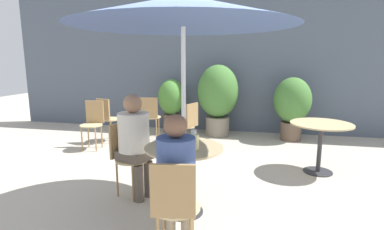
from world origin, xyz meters
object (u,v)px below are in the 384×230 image
(cafe_table_far, at_px, (321,133))
(bistro_chair_0, at_px, (126,152))
(bistro_chair_2, at_px, (150,114))
(cafe_table_near, at_px, (184,161))
(bistro_chair_4, at_px, (93,120))
(bistro_chair_1, at_px, (174,203))
(potted_plant_2, at_px, (292,104))
(potted_plant_1, at_px, (218,95))
(bistro_chair_5, at_px, (107,116))
(beer_glass_0, at_px, (194,137))
(seated_person_1, at_px, (176,173))
(potted_plant_0, at_px, (172,101))
(beer_glass_3, at_px, (196,142))
(umbrella, at_px, (183,11))
(bistro_chair_3, at_px, (188,122))
(seated_person_0, at_px, (135,137))
(beer_glass_2, at_px, (172,140))
(beer_glass_1, at_px, (175,135))

(cafe_table_far, height_order, bistro_chair_0, bistro_chair_0)
(bistro_chair_2, bearing_deg, cafe_table_near, 109.16)
(bistro_chair_4, bearing_deg, cafe_table_far, -12.09)
(cafe_table_far, xyz_separation_m, bistro_chair_1, (-1.47, -2.29, -0.05))
(bistro_chair_1, height_order, potted_plant_2, potted_plant_2)
(bistro_chair_2, xyz_separation_m, potted_plant_1, (1.26, 0.60, 0.33))
(bistro_chair_5, bearing_deg, bistro_chair_4, 103.18)
(beer_glass_0, bearing_deg, seated_person_1, -88.19)
(potted_plant_0, height_order, potted_plant_2, potted_plant_2)
(beer_glass_3, height_order, umbrella, umbrella)
(cafe_table_far, bearing_deg, bistro_chair_4, 173.22)
(cafe_table_far, height_order, bistro_chair_1, bistro_chair_1)
(bistro_chair_3, bearing_deg, potted_plant_0, -131.92)
(bistro_chair_1, bearing_deg, potted_plant_1, -95.88)
(seated_person_0, distance_m, umbrella, 1.46)
(cafe_table_near, distance_m, beer_glass_2, 0.29)
(potted_plant_1, bearing_deg, bistro_chair_1, -87.47)
(bistro_chair_3, bearing_deg, beer_glass_3, 36.10)
(bistro_chair_3, distance_m, potted_plant_1, 1.32)
(bistro_chair_2, height_order, bistro_chair_5, same)
(seated_person_0, xyz_separation_m, potted_plant_2, (2.02, 2.97, 0.02))
(bistro_chair_4, distance_m, seated_person_1, 3.41)
(cafe_table_far, distance_m, seated_person_1, 2.62)
(beer_glass_1, height_order, umbrella, umbrella)
(cafe_table_near, relative_size, beer_glass_3, 5.41)
(beer_glass_3, relative_size, potted_plant_1, 0.10)
(potted_plant_2, bearing_deg, bistro_chair_0, -126.42)
(potted_plant_0, distance_m, umbrella, 3.78)
(bistro_chair_0, relative_size, potted_plant_0, 0.73)
(umbrella, bearing_deg, bistro_chair_2, 116.16)
(bistro_chair_0, bearing_deg, bistro_chair_1, -120.00)
(bistro_chair_4, xyz_separation_m, potted_plant_1, (2.05, 1.37, 0.33))
(bistro_chair_5, height_order, umbrella, umbrella)
(potted_plant_0, xyz_separation_m, potted_plant_1, (1.01, -0.08, 0.17))
(beer_glass_1, distance_m, beer_glass_2, 0.22)
(cafe_table_near, bearing_deg, cafe_table_far, 42.98)
(beer_glass_3, relative_size, umbrella, 0.07)
(bistro_chair_0, bearing_deg, seated_person_1, -116.90)
(cafe_table_far, relative_size, bistro_chair_2, 0.98)
(bistro_chair_4, relative_size, beer_glass_3, 5.78)
(cafe_table_near, distance_m, potted_plant_2, 3.52)
(potted_plant_2, height_order, umbrella, umbrella)
(beer_glass_0, distance_m, potted_plant_0, 3.44)
(cafe_table_far, relative_size, bistro_chair_1, 0.98)
(seated_person_0, relative_size, beer_glass_3, 8.15)
(bistro_chair_3, xyz_separation_m, potted_plant_1, (0.36, 1.23, 0.33))
(cafe_table_far, bearing_deg, umbrella, -137.02)
(bistro_chair_1, bearing_deg, bistro_chair_3, -87.79)
(beer_glass_2, height_order, potted_plant_0, potted_plant_0)
(potted_plant_1, bearing_deg, cafe_table_near, -88.93)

